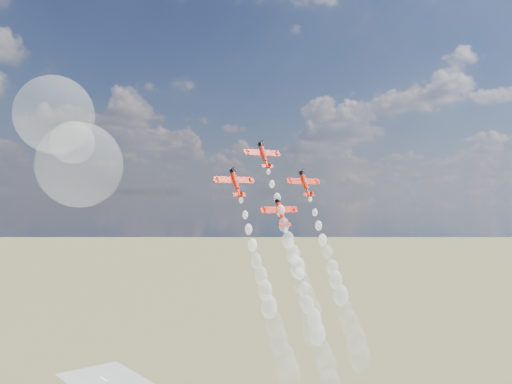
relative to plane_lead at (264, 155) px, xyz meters
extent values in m
cylinder|color=red|center=(0.00, 0.23, 0.48)|extent=(1.40, 3.44, 5.30)
cylinder|color=black|center=(0.00, 1.40, 3.02)|extent=(1.60, 1.87, 1.58)
cube|color=red|center=(0.00, 0.67, 0.61)|extent=(12.19, 1.03, 1.91)
cube|color=white|center=(-3.30, 0.78, 0.56)|extent=(4.80, 0.26, 0.51)
cube|color=white|center=(3.30, 0.78, 0.56)|extent=(4.80, 0.26, 0.51)
cube|color=red|center=(0.00, -1.79, -3.54)|extent=(4.40, 0.57, 1.05)
cube|color=red|center=(0.00, -2.55, -3.41)|extent=(0.14, 2.09, 1.89)
ellipsoid|color=silver|center=(0.00, -0.31, 0.62)|extent=(1.10, 1.93, 2.66)
cone|color=red|center=(0.00, -1.36, -2.86)|extent=(1.40, 2.36, 2.94)
cylinder|color=red|center=(-13.44, -3.70, -8.06)|extent=(1.40, 3.44, 5.30)
cylinder|color=black|center=(-13.44, -2.54, -5.52)|extent=(1.60, 1.87, 1.58)
cube|color=red|center=(-13.44, -3.26, -7.94)|extent=(12.19, 1.03, 1.91)
cube|color=white|center=(-16.74, -3.15, -7.99)|extent=(4.80, 0.26, 0.51)
cube|color=white|center=(-10.14, -3.15, -7.99)|extent=(4.80, 0.26, 0.51)
cube|color=red|center=(-13.44, -5.72, -12.09)|extent=(4.40, 0.57, 1.05)
cube|color=red|center=(-13.44, -6.48, -11.95)|extent=(0.14, 2.09, 1.89)
ellipsoid|color=silver|center=(-13.44, -4.25, -7.92)|extent=(1.10, 1.93, 2.66)
cone|color=red|center=(-13.44, -5.30, -11.40)|extent=(1.40, 2.36, 2.94)
cylinder|color=red|center=(13.44, -3.70, -8.06)|extent=(1.40, 3.44, 5.30)
cylinder|color=black|center=(13.44, -2.54, -5.52)|extent=(1.60, 1.87, 1.58)
cube|color=red|center=(13.44, -3.26, -7.94)|extent=(12.19, 1.03, 1.91)
cube|color=white|center=(10.14, -3.15, -7.99)|extent=(4.80, 0.26, 0.51)
cube|color=white|center=(16.74, -3.15, -7.99)|extent=(4.80, 0.26, 0.51)
cube|color=red|center=(13.44, -5.72, -12.09)|extent=(4.40, 0.57, 1.05)
cube|color=red|center=(13.44, -6.48, -11.95)|extent=(0.14, 2.09, 1.89)
ellipsoid|color=silver|center=(13.44, -4.25, -7.92)|extent=(1.10, 1.93, 2.66)
cone|color=red|center=(13.44, -5.30, -11.40)|extent=(1.40, 2.36, 2.94)
cylinder|color=red|center=(0.00, -7.64, -16.61)|extent=(1.40, 3.44, 5.30)
cylinder|color=black|center=(0.00, -6.47, -14.07)|extent=(1.60, 1.87, 1.58)
cube|color=red|center=(0.00, -7.19, -16.48)|extent=(12.19, 1.03, 1.91)
cube|color=white|center=(-3.30, -7.08, -16.53)|extent=(4.80, 0.26, 0.51)
cube|color=white|center=(3.30, -7.08, -16.53)|extent=(4.80, 0.26, 0.51)
cube|color=red|center=(0.00, -9.65, -20.63)|extent=(4.40, 0.57, 1.05)
cube|color=red|center=(0.00, -10.42, -20.50)|extent=(0.14, 2.09, 1.89)
ellipsoid|color=silver|center=(0.00, -8.18, -16.47)|extent=(1.10, 1.93, 2.66)
cone|color=red|center=(0.00, -9.23, -19.95)|extent=(1.40, 2.36, 2.94)
sphere|color=white|center=(-0.12, -2.42, -5.24)|extent=(1.02, 1.02, 1.01)
sphere|color=white|center=(-0.14, -4.09, -8.99)|extent=(1.40, 1.40, 1.40)
sphere|color=white|center=(0.17, -6.07, -13.10)|extent=(1.78, 1.78, 1.78)
sphere|color=white|center=(-0.01, -7.72, -16.81)|extent=(2.16, 2.16, 2.16)
sphere|color=white|center=(-0.18, -9.47, -20.85)|extent=(2.55, 2.55, 2.55)
sphere|color=white|center=(-0.25, -11.42, -25.13)|extent=(2.93, 2.93, 2.93)
sphere|color=white|center=(0.39, -12.84, -29.07)|extent=(3.32, 3.32, 3.31)
sphere|color=white|center=(-0.02, -15.12, -32.60)|extent=(3.70, 3.70, 3.70)
sphere|color=white|center=(-0.48, -17.08, -36.58)|extent=(4.08, 4.08, 4.08)
sphere|color=white|center=(0.24, -18.21, -40.23)|extent=(4.47, 4.47, 4.47)
sphere|color=white|center=(0.19, -20.38, -44.52)|extent=(4.85, 4.85, 4.85)
sphere|color=white|center=(-0.37, -21.78, -48.98)|extent=(5.23, 5.23, 5.23)
sphere|color=white|center=(-13.33, -6.31, -13.65)|extent=(1.02, 1.02, 1.01)
sphere|color=white|center=(-13.28, -8.22, -17.64)|extent=(1.40, 1.40, 1.40)
sphere|color=white|center=(-13.36, -9.81, -21.51)|extent=(1.78, 1.78, 1.78)
sphere|color=white|center=(-13.41, -11.55, -25.65)|extent=(2.16, 2.16, 2.16)
sphere|color=white|center=(-13.59, -13.39, -29.72)|extent=(2.55, 2.55, 2.55)
sphere|color=white|center=(-13.57, -15.54, -33.49)|extent=(2.93, 2.93, 2.93)
sphere|color=white|center=(-13.81, -17.49, -37.03)|extent=(3.31, 3.31, 3.31)
sphere|color=white|center=(-13.89, -19.14, -41.04)|extent=(3.70, 3.70, 3.70)
sphere|color=white|center=(-13.78, -21.08, -45.18)|extent=(4.08, 4.08, 4.08)
sphere|color=white|center=(-13.23, -22.10, -49.15)|extent=(4.46, 4.46, 4.47)
sphere|color=white|center=(-13.45, -24.86, -53.50)|extent=(4.85, 4.85, 4.85)
sphere|color=white|center=(-13.69, -26.54, -56.67)|extent=(5.23, 5.23, 5.23)
sphere|color=white|center=(13.31, -6.37, -13.58)|extent=(1.02, 1.02, 1.01)
sphere|color=white|center=(13.53, -8.25, -17.58)|extent=(1.40, 1.40, 1.40)
sphere|color=white|center=(13.49, -9.84, -21.52)|extent=(1.78, 1.78, 1.78)
sphere|color=white|center=(13.44, -11.57, -25.78)|extent=(2.16, 2.16, 2.16)
sphere|color=white|center=(13.49, -13.49, -29.24)|extent=(2.55, 2.55, 2.55)
sphere|color=white|center=(13.74, -15.28, -33.75)|extent=(2.93, 2.93, 2.93)
sphere|color=white|center=(13.20, -17.12, -37.06)|extent=(3.31, 3.32, 3.31)
sphere|color=white|center=(13.54, -18.85, -41.43)|extent=(3.70, 3.70, 3.70)
sphere|color=white|center=(13.40, -20.46, -45.71)|extent=(4.08, 4.08, 4.08)
sphere|color=white|center=(13.08, -22.79, -48.87)|extent=(4.47, 4.46, 4.47)
sphere|color=white|center=(13.98, -24.27, -53.23)|extent=(4.85, 4.85, 4.85)
sphere|color=white|center=(13.20, -26.10, -57.31)|extent=(5.23, 5.23, 5.23)
sphere|color=white|center=(-0.10, -10.13, -22.23)|extent=(1.02, 1.02, 1.01)
sphere|color=white|center=(-0.07, -12.16, -26.08)|extent=(1.40, 1.40, 1.40)
sphere|color=white|center=(-0.05, -13.93, -30.32)|extent=(1.78, 1.78, 1.78)
sphere|color=white|center=(0.22, -15.63, -34.22)|extent=(2.17, 2.16, 2.17)
sphere|color=white|center=(0.24, -17.40, -38.29)|extent=(2.55, 2.55, 2.55)
sphere|color=white|center=(-0.18, -19.16, -42.26)|extent=(2.93, 2.93, 2.93)
sphere|color=white|center=(0.37, -21.14, -45.87)|extent=(3.32, 3.31, 3.31)
sphere|color=white|center=(0.04, -22.81, -49.76)|extent=(3.70, 3.70, 3.70)
sphere|color=white|center=(-0.15, -25.17, -54.23)|extent=(4.08, 4.08, 4.08)
sphere|color=white|center=(0.23, -26.21, -57.21)|extent=(4.47, 4.46, 4.47)
sphere|color=white|center=(-64.77, -7.42, 5.43)|extent=(17.04, 17.04, 17.04)
sphere|color=white|center=(-55.68, 1.97, -4.77)|extent=(20.66, 20.66, 20.66)
sphere|color=white|center=(-57.05, 2.92, 0.62)|extent=(10.35, 10.35, 10.35)
camera|label=1|loc=(-103.49, -126.63, -11.34)|focal=38.00mm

